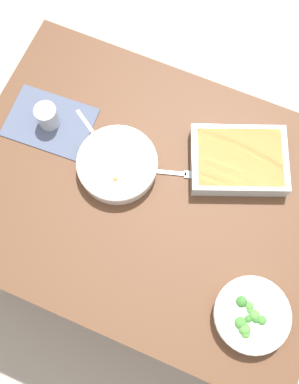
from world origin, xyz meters
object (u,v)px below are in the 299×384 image
object	(u,v)px
drink_cup	(48,117)
baking_dish	(239,160)
spoon_by_broccoli	(243,301)
spoon_by_stew	(95,136)
stew_bowl	(117,164)
broccoli_bowl	(251,315)
fork_on_table	(175,173)

from	to	relation	value
drink_cup	baking_dish	bearing A→B (deg)	9.46
baking_dish	spoon_by_broccoli	size ratio (longest dim) A/B	2.59
spoon_by_stew	drink_cup	bearing A→B (deg)	-175.53
spoon_by_stew	spoon_by_broccoli	xyz separation A→B (m)	(0.62, -0.31, 0.00)
drink_cup	spoon_by_stew	size ratio (longest dim) A/B	0.54
stew_bowl	spoon_by_stew	size ratio (longest dim) A/B	1.62
baking_dish	spoon_by_broccoli	distance (m)	0.43
broccoli_bowl	spoon_by_broccoli	xyz separation A→B (m)	(-0.03, 0.03, -0.03)
broccoli_bowl	fork_on_table	world-z (taller)	broccoli_bowl
stew_bowl	drink_cup	world-z (taller)	drink_cup
baking_dish	broccoli_bowl	bearing A→B (deg)	-65.96
broccoli_bowl	drink_cup	size ratio (longest dim) A/B	2.60
stew_bowl	baking_dish	bearing A→B (deg)	25.21
spoon_by_broccoli	fork_on_table	distance (m)	0.44
broccoli_bowl	drink_cup	xyz separation A→B (m)	(-0.81, 0.33, 0.01)
spoon_by_stew	spoon_by_broccoli	world-z (taller)	same
stew_bowl	spoon_by_stew	world-z (taller)	stew_bowl
broccoli_bowl	spoon_by_stew	world-z (taller)	broccoli_bowl
spoon_by_stew	baking_dish	bearing A→B (deg)	11.18
stew_bowl	broccoli_bowl	distance (m)	0.60
drink_cup	broccoli_bowl	bearing A→B (deg)	-22.04
broccoli_bowl	baking_dish	distance (m)	0.47
baking_dish	spoon_by_stew	distance (m)	0.47
stew_bowl	drink_cup	distance (m)	0.28
broccoli_bowl	spoon_by_stew	xyz separation A→B (m)	(-0.65, 0.34, -0.03)
stew_bowl	baking_dish	world-z (taller)	baking_dish
spoon_by_broccoli	fork_on_table	bearing A→B (deg)	138.84
drink_cup	fork_on_table	xyz separation A→B (m)	(0.45, -0.01, -0.04)
stew_bowl	drink_cup	size ratio (longest dim) A/B	3.00
stew_bowl	spoon_by_broccoli	xyz separation A→B (m)	(0.51, -0.24, -0.03)
stew_bowl	fork_on_table	world-z (taller)	stew_bowl
baking_dish	spoon_by_broccoli	xyz separation A→B (m)	(0.16, -0.40, -0.03)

